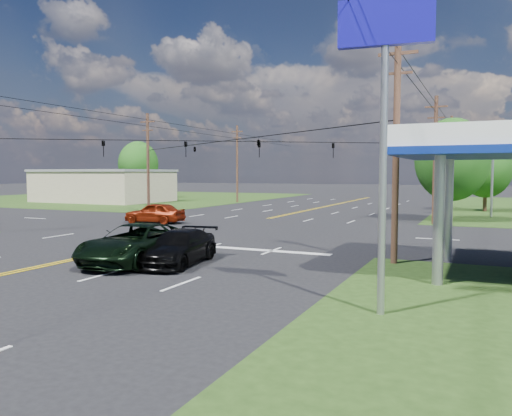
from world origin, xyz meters
The scene contains 19 objects.
ground centered at (0.00, 12.00, 0.00)m, with size 280.00×280.00×0.00m, color black.
grass_nw centered at (-35.00, 44.00, 0.00)m, with size 46.00×48.00×0.03m, color #203812.
stop_bar centered at (5.00, 4.00, 0.00)m, with size 10.00×0.50×0.02m, color silver.
retail_nw centered at (-30.00, 34.00, 2.00)m, with size 16.00×11.00×4.00m, color tan.
pole_se centered at (13.00, 3.00, 4.92)m, with size 1.60×0.28×9.50m.
pole_nw centered at (-13.00, 21.00, 4.92)m, with size 1.60×0.28×9.50m.
pole_ne centered at (13.00, 21.00, 4.92)m, with size 1.60×0.28×9.50m.
pole_left_far centered at (-13.00, 40.00, 5.17)m, with size 1.60×0.28×10.00m.
pole_right_far centered at (13.00, 40.00, 5.17)m, with size 1.60×0.28×10.00m.
span_wire_signals centered at (0.00, 12.00, 6.00)m, with size 26.00×18.00×1.13m.
power_lines centered at (0.00, 10.00, 8.60)m, with size 26.04×100.00×0.64m.
tree_right_a centered at (14.00, 24.00, 4.87)m, with size 5.70×5.70×8.18m.
tree_right_b centered at (16.50, 36.00, 4.22)m, with size 4.94×4.94×7.09m.
tree_far_l centered at (-32.00, 44.00, 5.19)m, with size 6.08×6.08×8.72m.
pickup_dkgreen centered at (3.00, -1.36, 0.83)m, with size 2.75×5.97×1.66m, color black.
suv_black centered at (4.79, -0.81, 0.71)m, with size 1.99×4.89×1.42m, color black.
sedan_red centered at (-6.47, 13.00, 0.79)m, with size 1.86×4.63×1.58m, color maroon.
polesign_se centered at (13.92, -4.92, 6.62)m, with size 2.45×0.53×8.33m.
polesign_ne centered at (17.00, 29.20, 5.66)m, with size 2.05×0.46×7.39m.
Camera 1 is at (16.35, -18.29, 3.81)m, focal length 35.00 mm.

